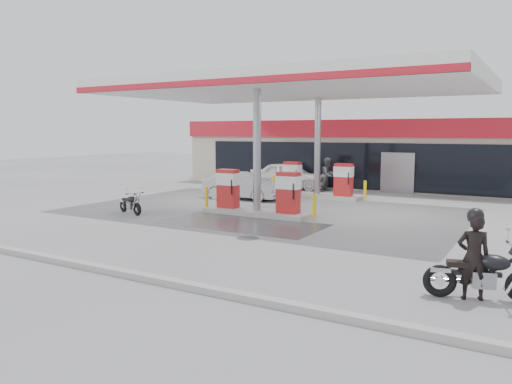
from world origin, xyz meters
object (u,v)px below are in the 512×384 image
biker_main (473,257)px  parked_car_left (221,171)px  pump_island_near (257,197)px  attendant (328,175)px  pump_island_far (317,184)px  sedan_white (289,175)px  hatchback_silver (243,186)px  parked_motorcycle (131,204)px  main_motorcycle (483,275)px

biker_main → parked_car_left: biker_main is taller
pump_island_near → attendant: bearing=93.8°
pump_island_far → sedan_white: size_ratio=1.13×
pump_island_far → parked_car_left: pump_island_far is taller
biker_main → hatchback_silver: size_ratio=0.43×
sedan_white → attendant: size_ratio=2.43×
hatchback_silver → biker_main: bearing=-134.9°
pump_island_far → sedan_white: bearing=136.7°
parked_motorcycle → hatchback_silver: bearing=94.4°
main_motorcycle → biker_main: 0.42m
pump_island_near → main_motorcycle: 11.17m
main_motorcycle → attendant: size_ratio=1.15×
pump_island_near → pump_island_far: (0.00, 6.00, 0.00)m
main_motorcycle → parked_car_left: size_ratio=0.56×
parked_car_left → pump_island_far: bearing=-133.9°
main_motorcycle → hatchback_silver: bearing=123.0°
main_motorcycle → pump_island_near: bearing=127.4°
parked_car_left → biker_main: bearing=-147.6°
pump_island_far → main_motorcycle: size_ratio=2.38×
main_motorcycle → sedan_white: 19.55m
sedan_white → hatchback_silver: bearing=172.9°
biker_main → parked_motorcycle: size_ratio=1.03×
biker_main → attendant: bearing=-80.5°
pump_island_far → parked_car_left: bearing=149.0°
pump_island_near → main_motorcycle: size_ratio=2.38×
pump_island_near → parked_motorcycle: 5.15m
pump_island_near → sedan_white: pump_island_near is taller
sedan_white → attendant: attendant is taller
hatchback_silver → main_motorcycle: bearing=-134.2°
sedan_white → hatchback_silver: sedan_white is taller
main_motorcycle → parked_car_left: bearing=119.0°
pump_island_far → pump_island_near: bearing=-90.0°
pump_island_far → parked_motorcycle: size_ratio=3.04×
pump_island_far → hatchback_silver: (-2.93, -2.40, -0.05)m
main_motorcycle → parked_motorcycle: (-13.56, 4.09, -0.11)m
biker_main → sedan_white: biker_main is taller
parked_motorcycle → sedan_white: bearing=101.4°
main_motorcycle → parked_motorcycle: bearing=146.5°
pump_island_near → hatchback_silver: (-2.93, 3.60, -0.05)m
pump_island_near → attendant: (-0.58, 8.80, 0.23)m
parked_motorcycle → parked_car_left: size_ratio=0.44×
sedan_white → biker_main: bearing=-150.4°
parked_motorcycle → main_motorcycle: bearing=2.3°
parked_motorcycle → hatchback_silver: (1.59, 6.06, 0.26)m
sedan_white → parked_car_left: 7.68m
biker_main → sedan_white: (-11.87, 15.45, -0.10)m
biker_main → hatchback_silver: bearing=-62.9°
pump_island_far → attendant: size_ratio=2.74×
attendant → parked_car_left: bearing=86.4°
main_motorcycle → parked_motorcycle: 14.17m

